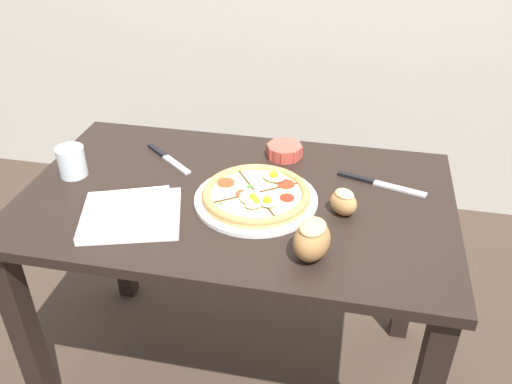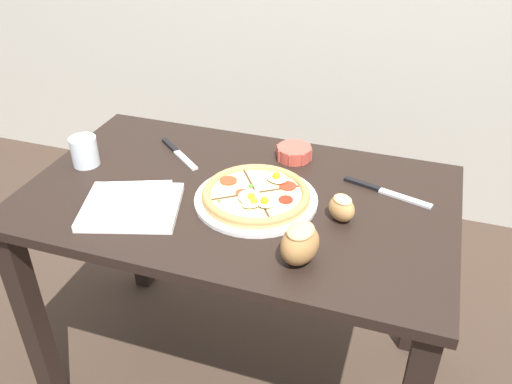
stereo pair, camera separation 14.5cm
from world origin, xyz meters
name	(u,v)px [view 2 (the right image)]	position (x,y,z in m)	size (l,w,h in m)	color
ground_plane	(242,371)	(0.00, 0.00, 0.00)	(12.00, 12.00, 0.00)	#3D2D23
dining_table	(238,229)	(0.00, 0.00, 0.62)	(1.19, 0.71, 0.75)	black
pizza	(256,195)	(0.06, -0.02, 0.77)	(0.33, 0.33, 0.05)	white
ramekin_bowl	(294,152)	(0.10, 0.24, 0.77)	(0.11, 0.11, 0.04)	#C64C3D
napkin_folded	(131,205)	(-0.24, -0.16, 0.76)	(0.30, 0.28, 0.04)	white
bread_piece_near	(300,243)	(0.23, -0.22, 0.80)	(0.11, 0.13, 0.10)	#A3703D
bread_piece_mid	(342,207)	(0.29, -0.03, 0.78)	(0.10, 0.10, 0.07)	#B27F47
knife_main	(178,153)	(-0.25, 0.15, 0.75)	(0.18, 0.16, 0.01)	silver
knife_spare	(385,192)	(0.39, 0.13, 0.75)	(0.25, 0.09, 0.01)	silver
water_glass	(85,153)	(-0.49, 0.01, 0.79)	(0.08, 0.08, 0.09)	white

